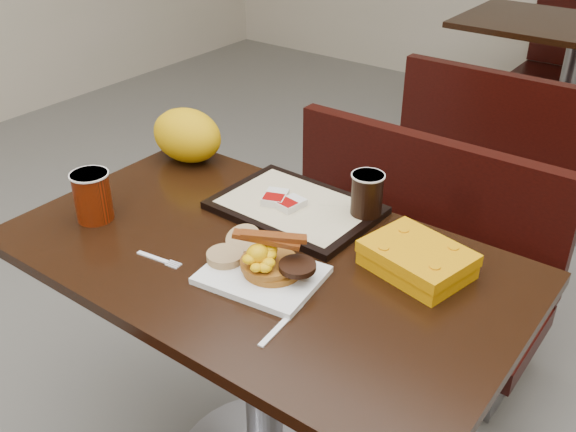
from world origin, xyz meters
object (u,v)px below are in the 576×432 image
Objects in this scene: platter at (262,275)px; table_far at (566,96)px; coffee_cup_near at (93,196)px; fork at (153,257)px; tray at (295,208)px; hashbrown_sleeve_left at (275,198)px; coffee_cup_far at (367,194)px; bench_near_n at (394,258)px; paper_bag at (187,135)px; bench_far_s at (519,141)px; hashbrown_sleeve_right at (291,204)px; clamshell at (417,259)px; knife at (282,324)px; table_near at (263,373)px; pancake_stack at (273,265)px.

table_far is at bearing 84.27° from platter.
table_far is 9.50× the size of coffee_cup_near.
tray is (0.13, 0.37, 0.01)m from fork.
hashbrown_sleeve_left is 0.71× the size of coffee_cup_far.
coffee_cup_far is at bearing -74.74° from bench_near_n.
paper_bag is (-0.60, -0.01, 0.00)m from coffee_cup_far.
bench_near_n is at bearing -90.00° from bench_far_s.
table_far is 2.37m from coffee_cup_far.
platter is at bearing -85.30° from bench_near_n.
hashbrown_sleeve_right is 0.38m from clamshell.
table_far is 5.45× the size of clamshell.
platter is 1.13× the size of clamshell.
hashbrown_sleeve_right is at bearing -150.66° from knife.
platter is 0.26m from fork.
table_far is 2.44m from hashbrown_sleeve_left.
coffee_cup_near is 0.49m from hashbrown_sleeve_right.
table_near is 11.19× the size of coffee_cup_far.
table_near is 4.80× the size of platter.
table_far is 2.79m from coffee_cup_near.
clamshell is (0.32, -2.45, 0.40)m from table_far.
bench_far_s is 2.00m from pancake_stack.
hashbrown_sleeve_left reaches higher than table_far.
paper_bag is at bearing 141.21° from platter.
coffee_cup_near is (-0.43, -2.72, 0.44)m from table_far.
bench_near_n is 4.54× the size of clamshell.
coffee_cup_near reaches higher than knife.
coffee_cup_far is (-0.08, 0.45, 0.07)m from knife.
bench_far_s is at bearing 94.06° from coffee_cup_far.
knife is at bearing -77.49° from bench_near_n.
bench_near_n is 0.96m from fork.
paper_bag reaches higher than bench_near_n.
bench_far_s is 1.74m from tray.
paper_bag is (-0.49, -0.43, 0.47)m from bench_near_n.
coffee_cup_far reaches higher than tray.
pancake_stack reaches higher than bench_near_n.
clamshell is at bearing 154.16° from knife.
pancake_stack is 0.88× the size of knife.
bench_far_s is at bearing 65.26° from hashbrown_sleeve_left.
paper_bag reaches higher than platter.
paper_bag is (-0.06, 0.39, 0.01)m from coffee_cup_near.
hashbrown_sleeve_right is (-0.05, -0.51, 0.42)m from bench_near_n.
bench_far_s is 2.11m from fork.
paper_bag is at bearing -138.51° from bench_near_n.
hashbrown_sleeve_left reaches higher than tray.
coffee_cup_near reaches higher than bench_far_s.
hashbrown_sleeve_left is at bearing 118.49° from table_near.
table_near is 5.38× the size of paper_bag.
hashbrown_sleeve_right is at bearing -152.78° from coffee_cup_far.
coffee_cup_near is 1.81× the size of hashbrown_sleeve_right.
tray is at bearing -95.95° from bench_near_n.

